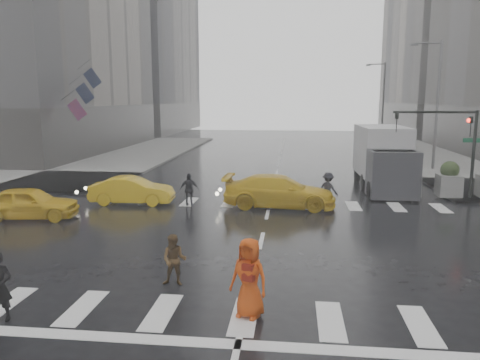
# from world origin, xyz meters

# --- Properties ---
(ground) EXTENTS (120.00, 120.00, 0.00)m
(ground) POSITION_xyz_m (0.00, 0.00, 0.00)
(ground) COLOR black
(ground) RESTS_ON ground
(sidewalk_nw) EXTENTS (35.00, 35.00, 0.15)m
(sidewalk_nw) POSITION_xyz_m (-19.50, 17.50, 0.07)
(sidewalk_nw) COLOR gray
(sidewalk_nw) RESTS_ON ground
(road_markings) EXTENTS (18.00, 48.00, 0.01)m
(road_markings) POSITION_xyz_m (0.00, 0.00, 0.01)
(road_markings) COLOR silver
(road_markings) RESTS_ON ground
(traffic_signal_pole) EXTENTS (4.45, 0.42, 4.50)m
(traffic_signal_pole) POSITION_xyz_m (9.01, 8.01, 3.22)
(traffic_signal_pole) COLOR black
(traffic_signal_pole) RESTS_ON ground
(street_lamp_near) EXTENTS (2.15, 0.22, 9.00)m
(street_lamp_near) POSITION_xyz_m (10.87, 18.00, 4.95)
(street_lamp_near) COLOR #59595B
(street_lamp_near) RESTS_ON ground
(street_lamp_far) EXTENTS (2.15, 0.22, 9.00)m
(street_lamp_far) POSITION_xyz_m (10.87, 38.00, 4.95)
(street_lamp_far) COLOR #59595B
(street_lamp_far) RESTS_ON ground
(planter_west) EXTENTS (1.10, 1.10, 1.80)m
(planter_west) POSITION_xyz_m (7.00, 8.20, 0.98)
(planter_west) COLOR gray
(planter_west) RESTS_ON ground
(planter_mid) EXTENTS (1.10, 1.10, 1.80)m
(planter_mid) POSITION_xyz_m (9.00, 8.20, 0.98)
(planter_mid) COLOR gray
(planter_mid) RESTS_ON ground
(flag_cluster) EXTENTS (2.87, 3.06, 4.69)m
(flag_cluster) POSITION_xyz_m (-15.08, 18.50, 5.64)
(flag_cluster) COLOR #59595B
(flag_cluster) RESTS_ON ground
(pedestrian_brown) EXTENTS (0.70, 0.55, 1.43)m
(pedestrian_brown) POSITION_xyz_m (-2.09, -4.34, 0.71)
(pedestrian_brown) COLOR #4E371C
(pedestrian_brown) RESTS_ON ground
(pedestrian_orange) EXTENTS (1.09, 0.90, 1.90)m
(pedestrian_orange) POSITION_xyz_m (0.11, -5.97, 0.95)
(pedestrian_orange) COLOR #BF3F0D
(pedestrian_orange) RESTS_ON ground
(pedestrian_far_a) EXTENTS (0.95, 0.61, 1.57)m
(pedestrian_far_a) POSITION_xyz_m (-3.80, 5.21, 0.78)
(pedestrian_far_a) COLOR black
(pedestrian_far_a) RESTS_ON ground
(pedestrian_far_b) EXTENTS (1.18, 1.04, 1.60)m
(pedestrian_far_b) POSITION_xyz_m (2.78, 5.99, 0.80)
(pedestrian_far_b) COLOR black
(pedestrian_far_b) RESTS_ON ground
(taxi_front) EXTENTS (4.23, 2.20, 1.37)m
(taxi_front) POSITION_xyz_m (-10.03, 2.00, 0.69)
(taxi_front) COLOR #E6B50C
(taxi_front) RESTS_ON ground
(taxi_mid) EXTENTS (4.07, 1.63, 1.31)m
(taxi_mid) POSITION_xyz_m (-6.66, 5.29, 0.66)
(taxi_mid) COLOR #E6B50C
(taxi_mid) RESTS_ON ground
(taxi_rear) EXTENTS (4.72, 2.34, 1.52)m
(taxi_rear) POSITION_xyz_m (0.48, 5.38, 0.76)
(taxi_rear) COLOR #E6B50C
(taxi_rear) RESTS_ON ground
(box_truck) EXTENTS (2.47, 6.60, 3.51)m
(box_truck) POSITION_xyz_m (6.13, 10.28, 1.87)
(box_truck) COLOR silver
(box_truck) RESTS_ON ground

